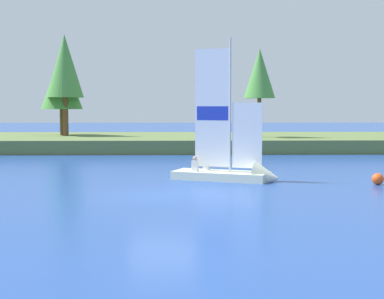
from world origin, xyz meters
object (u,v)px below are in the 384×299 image
Objects in this scene: shoreline_tree_centre at (260,74)px; sailboat at (239,171)px; channel_buoy at (378,179)px; shoreline_tree_midleft at (65,67)px; shoreline_tree_left at (62,81)px.

shoreline_tree_centre reaches higher than sailboat.
sailboat reaches higher than channel_buoy.
shoreline_tree_midleft is at bearing 171.03° from shoreline_tree_centre.
shoreline_tree_centre is 20.23m from channel_buoy.
channel_buoy is (17.88, -23.04, -5.15)m from shoreline_tree_left.
shoreline_tree_midleft is at bearing -67.47° from shoreline_tree_left.
shoreline_tree_left is 29.62m from channel_buoy.
sailboat is at bearing 165.67° from channel_buoy.
sailboat is at bearing -60.01° from shoreline_tree_midleft.
shoreline_tree_centre is at bearing -8.97° from shoreline_tree_midleft.
shoreline_tree_left is 1.00× the size of shoreline_tree_centre.
shoreline_tree_midleft is 24.20m from sailboat.
shoreline_tree_centre is 13.72× the size of channel_buoy.
shoreline_tree_left is 0.99× the size of sailboat.
shoreline_tree_midleft is 1.19× the size of sailboat.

